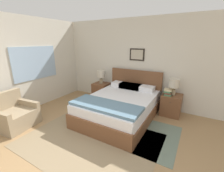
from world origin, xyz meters
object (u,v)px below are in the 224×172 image
Objects in this scene: nightstand_by_door at (171,105)px; table_lamp_near_window at (101,75)px; armchair at (14,115)px; bed at (120,106)px; table_lamp_by_door at (174,84)px; nightstand_near_window at (101,91)px.

table_lamp_near_window reaches higher than nightstand_by_door.
armchair is at bearing -141.63° from nightstand_by_door.
nightstand_by_door is (1.14, 0.81, -0.03)m from bed.
armchair is 4.00m from table_lamp_by_door.
nightstand_near_window is at bearing -179.92° from table_lamp_by_door.
table_lamp_near_window is (-1.14, 0.81, 0.55)m from bed.
bed is 1.39m from nightstand_near_window.
bed is 2.55m from armchair.
nightstand_by_door is (3.09, 2.45, 0.02)m from armchair.
armchair is at bearing -108.44° from table_lamp_near_window.
nightstand_near_window is 1.32× the size of table_lamp_by_door.
bed is at bearing -35.51° from table_lamp_near_window.
nightstand_near_window and nightstand_by_door have the same top height.
table_lamp_near_window is at bearing 180.00° from table_lamp_by_door.
table_lamp_by_door is (0.01, 0.00, 0.58)m from nightstand_by_door.
table_lamp_near_window is at bearing 154.49° from armchair.
bed is 1.50m from table_lamp_near_window.
table_lamp_near_window and table_lamp_by_door have the same top height.
bed reaches higher than armchair.
bed is 4.98× the size of table_lamp_near_window.
bed is 1.40m from nightstand_by_door.
armchair is 3.94m from nightstand_by_door.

